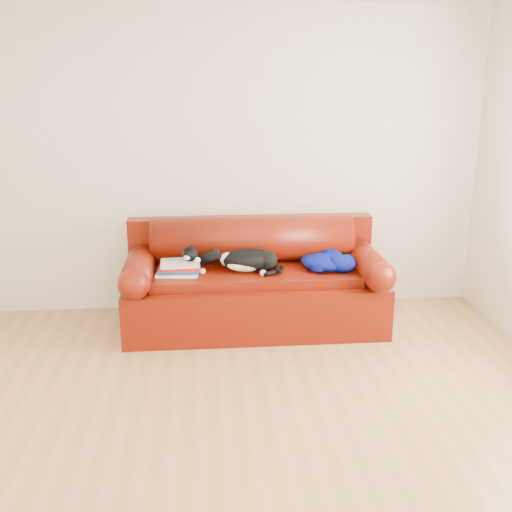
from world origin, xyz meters
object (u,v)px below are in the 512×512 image
Objects in this scene: cat at (249,261)px; blanket at (327,261)px; sofa_base at (254,298)px; book_stack at (179,268)px.

cat is 1.24× the size of blanket.
cat is at bearing -129.43° from sofa_base.
sofa_base is 0.68m from blanket.
book_stack is 0.72× the size of blanket.
sofa_base is at bearing 174.82° from blanket.
sofa_base is at bearing 7.85° from book_stack.
sofa_base is 4.29× the size of blanket.
book_stack is 1.20m from blanket.
blanket is at bearing 1.46° from book_stack.
blanket is (0.59, -0.05, 0.33)m from sofa_base.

